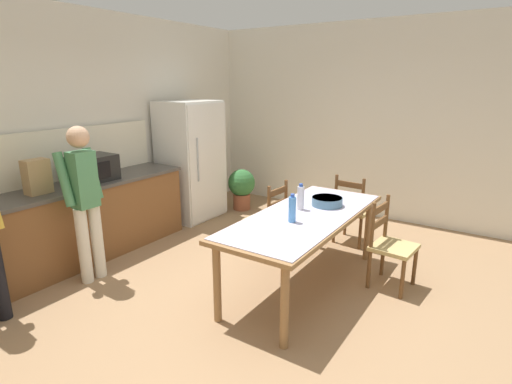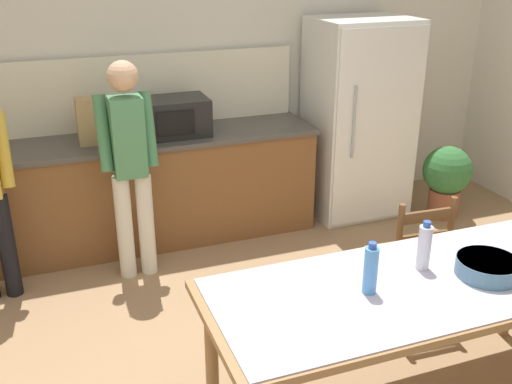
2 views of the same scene
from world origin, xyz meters
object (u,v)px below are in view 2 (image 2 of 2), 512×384
object	(u,v)px
dining_table	(414,295)
chair_side_far_right	(410,259)
paper_bag	(93,121)
bottle_off_centre	(424,247)
refrigerator	(358,119)
person_at_counter	(130,161)
potted_plant	(447,176)
serving_bowl	(488,266)
microwave	(176,116)
bottle_near_centre	(371,270)

from	to	relation	value
dining_table	chair_side_far_right	bearing A→B (deg)	56.09
paper_bag	bottle_off_centre	world-z (taller)	paper_bag
paper_bag	refrigerator	bearing A→B (deg)	-0.28
paper_bag	person_at_counter	bearing A→B (deg)	-70.53
paper_bag	dining_table	distance (m)	2.79
dining_table	potted_plant	xyz separation A→B (m)	(1.75, 2.01, -0.31)
refrigerator	bottle_off_centre	distance (m)	2.51
serving_bowl	potted_plant	xyz separation A→B (m)	(1.37, 2.08, -0.44)
refrigerator	microwave	distance (m)	1.68
microwave	person_at_counter	size ratio (longest dim) A/B	0.31
chair_side_far_right	refrigerator	bearing A→B (deg)	-104.97
refrigerator	potted_plant	bearing A→B (deg)	-31.26
potted_plant	chair_side_far_right	bearing A→B (deg)	-134.39
refrigerator	serving_bowl	distance (m)	2.59
bottle_off_centre	serving_bowl	distance (m)	0.33
refrigerator	chair_side_far_right	size ratio (longest dim) A/B	1.94
microwave	chair_side_far_right	distance (m)	2.15
microwave	dining_table	bearing A→B (deg)	-75.67
refrigerator	potted_plant	world-z (taller)	refrigerator
dining_table	chair_side_far_right	xyz separation A→B (m)	(0.49, 0.72, -0.26)
bottle_near_centre	refrigerator	bearing A→B (deg)	61.76
paper_bag	bottle_off_centre	size ratio (longest dim) A/B	1.33
bottle_near_centre	person_at_counter	world-z (taller)	person_at_counter
serving_bowl	potted_plant	size ratio (longest dim) A/B	0.48
microwave	dining_table	xyz separation A→B (m)	(0.63, -2.46, -0.36)
bottle_off_centre	chair_side_far_right	bearing A→B (deg)	58.44
bottle_off_centre	person_at_counter	xyz separation A→B (m)	(-1.21, 1.83, 0.01)
microwave	paper_bag	bearing A→B (deg)	-179.33
serving_bowl	chair_side_far_right	bearing A→B (deg)	82.15
person_at_counter	paper_bag	bearing A→B (deg)	19.47
serving_bowl	potted_plant	distance (m)	2.53
dining_table	bottle_near_centre	distance (m)	0.34
refrigerator	serving_bowl	bearing A→B (deg)	-104.78
paper_bag	bottle_off_centre	xyz separation A→B (m)	(1.39, -2.34, -0.19)
dining_table	serving_bowl	distance (m)	0.41
refrigerator	person_at_counter	world-z (taller)	refrigerator
refrigerator	paper_bag	distance (m)	2.33
chair_side_far_right	person_at_counter	bearing A→B (deg)	-34.54
bottle_off_centre	serving_bowl	world-z (taller)	bottle_off_centre
potted_plant	bottle_off_centre	bearing A→B (deg)	-130.72
bottle_near_centre	chair_side_far_right	size ratio (longest dim) A/B	0.30
potted_plant	bottle_near_centre	bearing A→B (deg)	-135.10
bottle_near_centre	potted_plant	xyz separation A→B (m)	(2.02, 2.01, -0.52)
dining_table	bottle_near_centre	world-z (taller)	bottle_near_centre
dining_table	chair_side_far_right	world-z (taller)	chair_side_far_right
microwave	paper_bag	distance (m)	0.65
refrigerator	paper_bag	world-z (taller)	refrigerator
microwave	paper_bag	xyz separation A→B (m)	(-0.65, -0.01, 0.03)
serving_bowl	chair_side_far_right	distance (m)	0.89
potted_plant	paper_bag	bearing A→B (deg)	171.73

